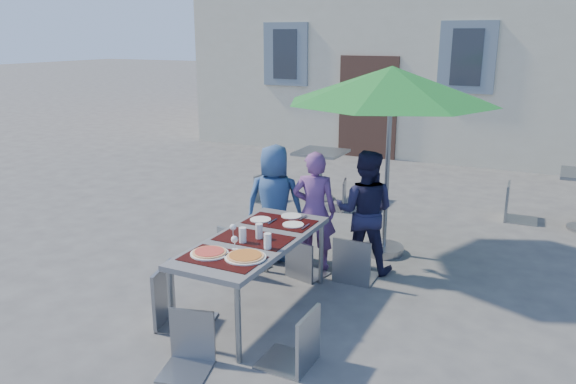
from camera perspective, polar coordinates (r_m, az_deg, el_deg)
The scene contains 20 objects.
ground at distance 5.35m, azimuth 2.38°, elevation -13.79°, with size 90.00×90.00×0.00m, color #434446.
dining_table at distance 5.41m, azimuth -3.50°, elevation -5.30°, with size 0.80×1.85×0.76m.
pizza_near_left at distance 5.05m, azimuth -7.99°, elevation -6.11°, with size 0.34×0.34×0.03m.
pizza_near_right at distance 4.93m, azimuth -4.35°, elevation -6.54°, with size 0.37×0.37×0.03m.
glassware at distance 5.25m, azimuth -3.71°, elevation -4.42°, with size 0.51×0.41×0.15m.
place_settings at distance 5.88m, azimuth -0.62°, elevation -2.85°, with size 0.64×0.47×0.01m.
child_0 at distance 6.66m, azimuth -1.38°, elevation -1.13°, with size 0.69×0.45×1.41m, color #2E4C7F.
child_1 at distance 6.41m, azimuth 2.69°, elevation -1.92°, with size 0.51×0.33×1.39m, color #6A3E7F.
child_2 at distance 6.40m, azimuth 7.82°, elevation -1.97°, with size 0.69×0.39×1.41m, color #191937.
chair_0 at distance 6.34m, azimuth -5.06°, elevation -3.09°, with size 0.52×0.53×1.01m.
chair_1 at distance 6.20m, azimuth 1.65°, elevation -4.52°, with size 0.45×0.45×0.85m.
chair_2 at distance 6.12m, azimuth 6.86°, elevation -4.11°, with size 0.44×0.44×0.97m.
chair_3 at distance 5.30m, azimuth -11.64°, elevation -6.90°, with size 0.59×0.58×1.06m.
chair_4 at distance 4.57m, azimuth 0.94°, elevation -11.39°, with size 0.43×0.42×0.95m.
chair_5 at distance 4.66m, azimuth -10.24°, elevation -11.71°, with size 0.48×0.48×0.87m.
patio_umbrella at distance 6.68m, azimuth 10.46°, elevation 10.53°, with size 2.48×2.48×2.29m.
cafe_table_0 at distance 9.21m, azimuth 3.35°, elevation 2.76°, with size 0.75×0.75×0.81m.
bg_chair_l_0 at distance 9.06m, azimuth -2.29°, elevation 2.00°, with size 0.44×0.44×0.85m.
bg_chair_r_0 at distance 8.68m, azimuth 5.17°, elevation 1.50°, with size 0.49×0.48×0.88m.
bg_chair_l_1 at distance 8.78m, azimuth 22.27°, elevation 1.12°, with size 0.48×0.47×1.02m.
Camera 1 is at (1.87, -4.27, 2.63)m, focal length 35.00 mm.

